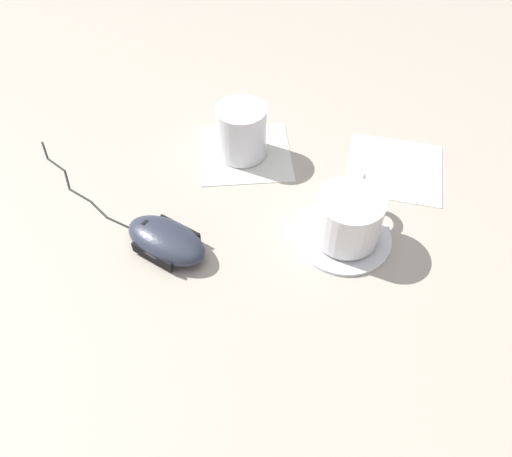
# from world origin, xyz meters

# --- Properties ---
(ground_plane) EXTENTS (3.00, 3.00, 0.00)m
(ground_plane) POSITION_xyz_m (0.00, 0.00, 0.00)
(ground_plane) COLOR #B2A899
(saucer) EXTENTS (0.13, 0.13, 0.01)m
(saucer) POSITION_xyz_m (0.05, 0.10, 0.00)
(saucer) COLOR white
(saucer) RESTS_ON ground
(coffee_cup) EXTENTS (0.12, 0.09, 0.07)m
(coffee_cup) POSITION_xyz_m (0.05, 0.10, 0.04)
(coffee_cup) COLOR white
(coffee_cup) RESTS_ON saucer
(computer_mouse) EXTENTS (0.09, 0.13, 0.04)m
(computer_mouse) POSITION_xyz_m (0.14, -0.12, 0.02)
(computer_mouse) COLOR #2D3342
(computer_mouse) RESTS_ON ground
(mouse_cable) EXTENTS (0.13, 0.23, 0.00)m
(mouse_cable) POSITION_xyz_m (0.06, -0.30, 0.00)
(mouse_cable) COLOR black
(mouse_cable) RESTS_ON ground
(napkin_under_glass) EXTENTS (0.19, 0.19, 0.00)m
(napkin_under_glass) POSITION_xyz_m (-0.08, -0.08, 0.00)
(napkin_under_glass) COLOR silver
(napkin_under_glass) RESTS_ON ground
(drinking_glass) EXTENTS (0.08, 0.08, 0.08)m
(drinking_glass) POSITION_xyz_m (-0.08, -0.09, 0.04)
(drinking_glass) COLOR silver
(drinking_glass) RESTS_ON napkin_under_glass
(napkin_spare) EXTENTS (0.15, 0.15, 0.00)m
(napkin_spare) POSITION_xyz_m (-0.11, 0.15, 0.00)
(napkin_spare) COLOR white
(napkin_spare) RESTS_ON ground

